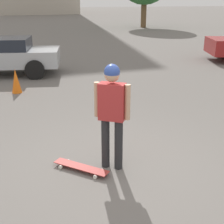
% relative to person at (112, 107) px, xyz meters
% --- Properties ---
extents(ground_plane, '(220.00, 220.00, 0.00)m').
position_rel_person_xyz_m(ground_plane, '(0.00, 0.00, -1.02)').
color(ground_plane, slate).
extents(person, '(0.39, 0.47, 1.67)m').
position_rel_person_xyz_m(person, '(0.00, 0.00, 0.00)').
color(person, '#262628').
rests_on(person, ground_plane).
extents(skateboard, '(0.81, 0.77, 0.07)m').
position_rel_person_xyz_m(skateboard, '(-0.05, -0.50, -0.96)').
color(skateboard, '#A5332D').
rests_on(skateboard, ground_plane).
extents(car_parked_near, '(2.61, 4.31, 1.29)m').
position_rel_person_xyz_m(car_parked_near, '(-7.53, -1.51, -0.33)').
color(car_parked_near, '#ADB2B7').
rests_on(car_parked_near, ground_plane).
extents(traffic_cone, '(0.28, 0.28, 0.69)m').
position_rel_person_xyz_m(traffic_cone, '(-4.93, -1.20, -0.68)').
color(traffic_cone, orange).
rests_on(traffic_cone, ground_plane).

